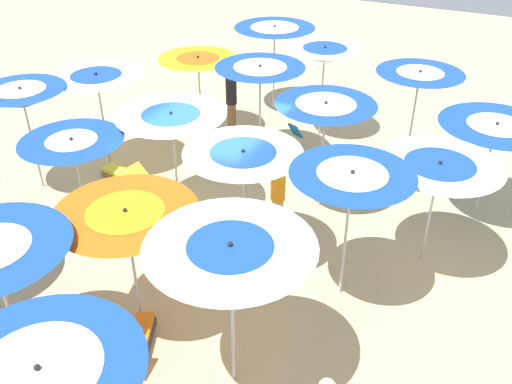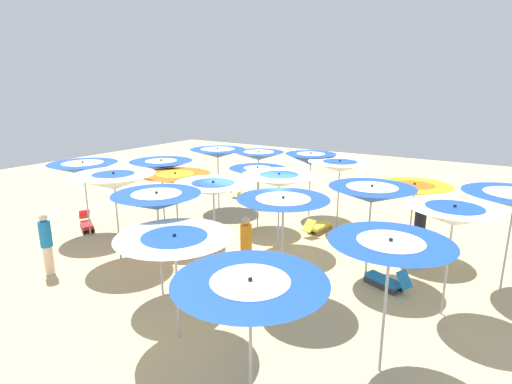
{
  "view_description": "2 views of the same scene",
  "coord_description": "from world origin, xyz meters",
  "px_view_note": "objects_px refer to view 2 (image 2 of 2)",
  "views": [
    {
      "loc": [
        -8.3,
        -5.07,
        6.88
      ],
      "look_at": [
        -0.22,
        -1.14,
        1.18
      ],
      "focal_mm": 38.8,
      "sensor_mm": 36.0,
      "label": 1
    },
    {
      "loc": [
        5.64,
        -9.42,
        4.8
      ],
      "look_at": [
        -1.3,
        1.69,
        1.42
      ],
      "focal_mm": 28.24,
      "sensor_mm": 36.0,
      "label": 2
    }
  ],
  "objects_px": {
    "beach_umbrella_15": "(250,293)",
    "beach_umbrella_18": "(114,181)",
    "beach_umbrella_3": "(311,159)",
    "lounger_4": "(246,194)",
    "beach_umbrella_6": "(371,194)",
    "beach_umbrella_19": "(83,169)",
    "beach_umbrella_10": "(390,252)",
    "lounger_2": "(318,227)",
    "beach_umbrella_8": "(258,173)",
    "beach_umbrella_16": "(175,246)",
    "beach_umbrella_17": "(157,202)",
    "lounger_1": "(158,235)",
    "lounger_3": "(386,280)",
    "beach_umbrella_2": "(340,167)",
    "beachgoer_0": "(46,243)",
    "beach_umbrella_11": "(283,205)",
    "beach_umbrella_7": "(279,181)",
    "beachgoer_1": "(246,246)",
    "beach_umbrella_12": "(213,189)",
    "beach_umbrella_9": "(218,153)",
    "beach_umbrella_5": "(454,216)",
    "beach_umbrella_13": "(175,179)",
    "lounger_0": "(87,224)",
    "beachgoer_2": "(419,233)",
    "beach_umbrella_4": "(259,156)",
    "beach_umbrella_1": "(414,190)",
    "beach_umbrella_14": "(161,166)"
  },
  "relations": [
    {
      "from": "beach_umbrella_6",
      "to": "beach_umbrella_19",
      "type": "xyz_separation_m",
      "value": [
        -8.89,
        -1.81,
        0.03
      ]
    },
    {
      "from": "beach_umbrella_7",
      "to": "beachgoer_1",
      "type": "relative_size",
      "value": 1.43
    },
    {
      "from": "beach_umbrella_18",
      "to": "lounger_4",
      "type": "relative_size",
      "value": 1.92
    },
    {
      "from": "beach_umbrella_13",
      "to": "beach_umbrella_2",
      "type": "bearing_deg",
      "value": 43.84
    },
    {
      "from": "beach_umbrella_14",
      "to": "lounger_1",
      "type": "bearing_deg",
      "value": -52.51
    },
    {
      "from": "beach_umbrella_3",
      "to": "beach_umbrella_5",
      "type": "height_order",
      "value": "beach_umbrella_5"
    },
    {
      "from": "lounger_0",
      "to": "beachgoer_1",
      "type": "distance_m",
      "value": 6.8
    },
    {
      "from": "beach_umbrella_5",
      "to": "beach_umbrella_9",
      "type": "height_order",
      "value": "beach_umbrella_9"
    },
    {
      "from": "lounger_1",
      "to": "beachgoer_0",
      "type": "distance_m",
      "value": 3.42
    },
    {
      "from": "beach_umbrella_5",
      "to": "lounger_1",
      "type": "relative_size",
      "value": 1.96
    },
    {
      "from": "beach_umbrella_11",
      "to": "beach_umbrella_12",
      "type": "relative_size",
      "value": 1.03
    },
    {
      "from": "beach_umbrella_5",
      "to": "beach_umbrella_13",
      "type": "bearing_deg",
      "value": 178.06
    },
    {
      "from": "beach_umbrella_12",
      "to": "lounger_1",
      "type": "distance_m",
      "value": 3.42
    },
    {
      "from": "beachgoer_1",
      "to": "beach_umbrella_14",
      "type": "bearing_deg",
      "value": -72.84
    },
    {
      "from": "lounger_3",
      "to": "lounger_0",
      "type": "bearing_deg",
      "value": 30.7
    },
    {
      "from": "beach_umbrella_7",
      "to": "beach_umbrella_10",
      "type": "bearing_deg",
      "value": -43.3
    },
    {
      "from": "beach_umbrella_6",
      "to": "beachgoer_0",
      "type": "height_order",
      "value": "beach_umbrella_6"
    },
    {
      "from": "lounger_2",
      "to": "beachgoer_0",
      "type": "relative_size",
      "value": 0.83
    },
    {
      "from": "beach_umbrella_15",
      "to": "beach_umbrella_18",
      "type": "relative_size",
      "value": 0.89
    },
    {
      "from": "beach_umbrella_8",
      "to": "beach_umbrella_3",
      "type": "bearing_deg",
      "value": 66.31
    },
    {
      "from": "beach_umbrella_2",
      "to": "beach_umbrella_10",
      "type": "relative_size",
      "value": 0.99
    },
    {
      "from": "beach_umbrella_17",
      "to": "lounger_2",
      "type": "xyz_separation_m",
      "value": [
        1.47,
        5.92,
        -2.11
      ]
    },
    {
      "from": "beach_umbrella_2",
      "to": "beach_umbrella_19",
      "type": "height_order",
      "value": "beach_umbrella_19"
    },
    {
      "from": "lounger_1",
      "to": "beachgoer_2",
      "type": "xyz_separation_m",
      "value": [
        7.52,
        2.33,
        0.81
      ]
    },
    {
      "from": "beach_umbrella_6",
      "to": "beach_umbrella_17",
      "type": "xyz_separation_m",
      "value": [
        -3.88,
        -3.47,
        0.07
      ]
    },
    {
      "from": "beach_umbrella_17",
      "to": "beachgoer_2",
      "type": "bearing_deg",
      "value": 44.53
    },
    {
      "from": "beach_umbrella_3",
      "to": "lounger_4",
      "type": "xyz_separation_m",
      "value": [
        -3.49,
        0.89,
        -2.02
      ]
    },
    {
      "from": "beach_umbrella_9",
      "to": "lounger_4",
      "type": "xyz_separation_m",
      "value": [
        0.07,
        1.94,
        -2.09
      ]
    },
    {
      "from": "beach_umbrella_11",
      "to": "beach_umbrella_2",
      "type": "bearing_deg",
      "value": 97.14
    },
    {
      "from": "beach_umbrella_1",
      "to": "beach_umbrella_4",
      "type": "distance_m",
      "value": 7.58
    },
    {
      "from": "beach_umbrella_2",
      "to": "beach_umbrella_9",
      "type": "height_order",
      "value": "beach_umbrella_9"
    },
    {
      "from": "beach_umbrella_16",
      "to": "lounger_1",
      "type": "relative_size",
      "value": 1.72
    },
    {
      "from": "beach_umbrella_10",
      "to": "lounger_2",
      "type": "xyz_separation_m",
      "value": [
        -3.72,
        5.9,
        -2.03
      ]
    },
    {
      "from": "beach_umbrella_12",
      "to": "beachgoer_2",
      "type": "relative_size",
      "value": 1.28
    },
    {
      "from": "beach_umbrella_4",
      "to": "beach_umbrella_19",
      "type": "height_order",
      "value": "beach_umbrella_19"
    },
    {
      "from": "beach_umbrella_8",
      "to": "beachgoer_0",
      "type": "xyz_separation_m",
      "value": [
        -2.72,
        -6.09,
        -1.1
      ]
    },
    {
      "from": "beach_umbrella_1",
      "to": "lounger_1",
      "type": "xyz_separation_m",
      "value": [
        -7.15,
        -3.09,
        -1.8
      ]
    },
    {
      "from": "lounger_1",
      "to": "lounger_3",
      "type": "bearing_deg",
      "value": -18.36
    },
    {
      "from": "beach_umbrella_11",
      "to": "lounger_2",
      "type": "bearing_deg",
      "value": 102.93
    },
    {
      "from": "beach_umbrella_6",
      "to": "lounger_2",
      "type": "distance_m",
      "value": 4.0
    },
    {
      "from": "beachgoer_0",
      "to": "beach_umbrella_5",
      "type": "bearing_deg",
      "value": -80.87
    },
    {
      "from": "beach_umbrella_16",
      "to": "lounger_3",
      "type": "bearing_deg",
      "value": 55.47
    },
    {
      "from": "beach_umbrella_8",
      "to": "beach_umbrella_16",
      "type": "xyz_separation_m",
      "value": [
        2.14,
        -6.38,
        -0.04
      ]
    },
    {
      "from": "beach_umbrella_6",
      "to": "beachgoer_2",
      "type": "bearing_deg",
      "value": 53.29
    },
    {
      "from": "lounger_3",
      "to": "beach_umbrella_5",
      "type": "bearing_deg",
      "value": -179.01
    },
    {
      "from": "beach_umbrella_2",
      "to": "beach_umbrella_9",
      "type": "relative_size",
      "value": 0.97
    },
    {
      "from": "beach_umbrella_11",
      "to": "beach_umbrella_15",
      "type": "height_order",
      "value": "beach_umbrella_11"
    },
    {
      "from": "beach_umbrella_3",
      "to": "beach_umbrella_16",
      "type": "xyz_separation_m",
      "value": [
        1.17,
        -8.59,
        -0.28
      ]
    },
    {
      "from": "beach_umbrella_3",
      "to": "lounger_4",
      "type": "distance_m",
      "value": 4.13
    },
    {
      "from": "beach_umbrella_7",
      "to": "lounger_3",
      "type": "height_order",
      "value": "beach_umbrella_7"
    }
  ]
}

